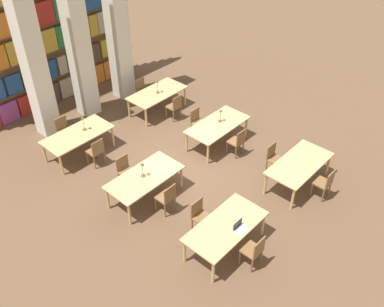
% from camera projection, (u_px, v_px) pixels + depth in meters
% --- Properties ---
extents(ground_plane, '(40.00, 40.00, 0.00)m').
position_uv_depth(ground_plane, '(185.00, 168.00, 12.40)').
color(ground_plane, brown).
extents(bookshelf_bank, '(6.38, 0.35, 5.50)m').
position_uv_depth(bookshelf_bank, '(51.00, 26.00, 13.93)').
color(bookshelf_bank, brown).
rests_on(bookshelf_bank, ground_plane).
extents(pillar_left, '(0.59, 0.59, 6.00)m').
position_uv_depth(pillar_left, '(28.00, 43.00, 12.03)').
color(pillar_left, beige).
rests_on(pillar_left, ground_plane).
extents(pillar_center, '(0.59, 0.59, 6.00)m').
position_uv_depth(pillar_center, '(75.00, 28.00, 12.95)').
color(pillar_center, beige).
rests_on(pillar_center, ground_plane).
extents(pillar_right, '(0.59, 0.59, 6.00)m').
position_uv_depth(pillar_right, '(116.00, 14.00, 13.88)').
color(pillar_right, beige).
rests_on(pillar_right, ground_plane).
extents(reading_table_0, '(2.01, 1.00, 0.73)m').
position_uv_depth(reading_table_0, '(226.00, 228.00, 9.68)').
color(reading_table_0, tan).
rests_on(reading_table_0, ground_plane).
extents(chair_0, '(0.42, 0.40, 0.90)m').
position_uv_depth(chair_0, '(254.00, 250.00, 9.39)').
color(chair_0, brown).
rests_on(chair_0, ground_plane).
extents(chair_1, '(0.42, 0.40, 0.90)m').
position_uv_depth(chair_1, '(200.00, 216.00, 10.22)').
color(chair_1, brown).
rests_on(chair_1, ground_plane).
extents(laptop, '(0.32, 0.22, 0.21)m').
position_uv_depth(laptop, '(240.00, 228.00, 9.53)').
color(laptop, silver).
rests_on(laptop, reading_table_0).
extents(reading_table_1, '(2.01, 1.00, 0.73)m').
position_uv_depth(reading_table_1, '(299.00, 165.00, 11.45)').
color(reading_table_1, tan).
rests_on(reading_table_1, ground_plane).
extents(chair_2, '(0.42, 0.40, 0.90)m').
position_uv_depth(chair_2, '(325.00, 183.00, 11.14)').
color(chair_2, brown).
rests_on(chair_2, ground_plane).
extents(chair_3, '(0.42, 0.40, 0.90)m').
position_uv_depth(chair_3, '(274.00, 158.00, 11.97)').
color(chair_3, brown).
rests_on(chair_3, ground_plane).
extents(reading_table_2, '(2.01, 1.00, 0.73)m').
position_uv_depth(reading_table_2, '(145.00, 178.00, 11.02)').
color(reading_table_2, tan).
rests_on(reading_table_2, ground_plane).
extents(chair_4, '(0.42, 0.40, 0.90)m').
position_uv_depth(chair_4, '(167.00, 197.00, 10.72)').
color(chair_4, brown).
rests_on(chair_4, ground_plane).
extents(chair_5, '(0.42, 0.40, 0.90)m').
position_uv_depth(chair_5, '(126.00, 170.00, 11.55)').
color(chair_5, brown).
rests_on(chair_5, ground_plane).
extents(desk_lamp_0, '(0.14, 0.14, 0.43)m').
position_uv_depth(desk_lamp_0, '(142.00, 167.00, 10.81)').
color(desk_lamp_0, brown).
rests_on(desk_lamp_0, reading_table_2).
extents(reading_table_3, '(2.01, 1.00, 0.73)m').
position_uv_depth(reading_table_3, '(217.00, 126.00, 12.92)').
color(reading_table_3, tan).
rests_on(reading_table_3, ground_plane).
extents(chair_6, '(0.42, 0.40, 0.90)m').
position_uv_depth(chair_6, '(237.00, 141.00, 12.60)').
color(chair_6, brown).
rests_on(chair_6, ground_plane).
extents(chair_7, '(0.42, 0.40, 0.90)m').
position_uv_depth(chair_7, '(198.00, 121.00, 13.43)').
color(chair_7, brown).
rests_on(chair_7, ground_plane).
extents(desk_lamp_1, '(0.14, 0.14, 0.43)m').
position_uv_depth(desk_lamp_1, '(220.00, 113.00, 12.82)').
color(desk_lamp_1, brown).
rests_on(desk_lamp_1, reading_table_3).
extents(reading_table_4, '(2.01, 1.00, 0.73)m').
position_uv_depth(reading_table_4, '(78.00, 136.00, 12.51)').
color(reading_table_4, tan).
rests_on(reading_table_4, ground_plane).
extents(chair_8, '(0.42, 0.40, 0.90)m').
position_uv_depth(chair_8, '(96.00, 151.00, 12.22)').
color(chair_8, brown).
rests_on(chair_8, ground_plane).
extents(chair_9, '(0.42, 0.40, 0.90)m').
position_uv_depth(chair_9, '(64.00, 130.00, 13.05)').
color(chair_9, brown).
rests_on(chair_9, ground_plane).
extents(desk_lamp_2, '(0.14, 0.14, 0.47)m').
position_uv_depth(desk_lamp_2, '(83.00, 121.00, 12.44)').
color(desk_lamp_2, brown).
rests_on(desk_lamp_2, reading_table_4).
extents(reading_table_5, '(2.01, 1.00, 0.73)m').
position_uv_depth(reading_table_5, '(157.00, 94.00, 14.43)').
color(reading_table_5, tan).
rests_on(reading_table_5, ground_plane).
extents(chair_10, '(0.42, 0.40, 0.90)m').
position_uv_depth(chair_10, '(175.00, 106.00, 14.15)').
color(chair_10, brown).
rests_on(chair_10, ground_plane).
extents(chair_11, '(0.42, 0.40, 0.90)m').
position_uv_depth(chair_11, '(143.00, 90.00, 14.98)').
color(chair_11, brown).
rests_on(chair_11, ground_plane).
extents(desk_lamp_3, '(0.14, 0.14, 0.47)m').
position_uv_depth(desk_lamp_3, '(157.00, 84.00, 14.17)').
color(desk_lamp_3, brown).
rests_on(desk_lamp_3, reading_table_5).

